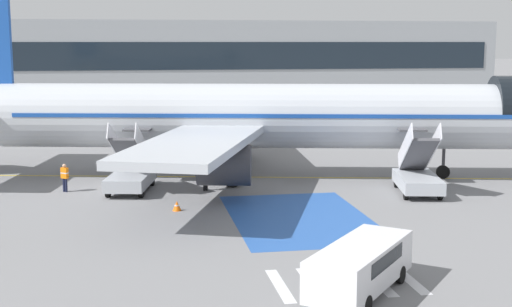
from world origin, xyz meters
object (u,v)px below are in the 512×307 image
boarding_stairs_aft (131,174)px  terminal_building (185,59)px  fuel_tanker (136,119)px  traffic_cone_0 (177,206)px  service_van_1 (360,264)px  ground_crew_0 (65,176)px  ground_crew_1 (205,175)px  airliner (251,116)px  boarding_stairs_forward (418,176)px

boarding_stairs_aft → terminal_building: terminal_building is taller
fuel_tanker → traffic_cone_0: fuel_tanker is taller
fuel_tanker → terminal_building: 49.98m
service_van_1 → terminal_building: 91.50m
service_van_1 → traffic_cone_0: 14.46m
ground_crew_0 → terminal_building: (12.37, 72.22, 4.99)m
ground_crew_1 → traffic_cone_0: size_ratio=3.17×
fuel_tanker → ground_crew_0: (-4.23, -23.09, -0.76)m
traffic_cone_0 → terminal_building: 78.47m
airliner → terminal_building: size_ratio=0.44×
boarding_stairs_aft → fuel_tanker: bearing=100.8°
terminal_building → ground_crew_0: bearing=-99.7°
boarding_stairs_aft → ground_crew_0: bearing=-174.6°
fuel_tanker → traffic_cone_0: bearing=-78.1°
boarding_stairs_forward → traffic_cone_0: bearing=-160.1°
boarding_stairs_forward → ground_crew_0: (-20.00, 3.85, -0.08)m
fuel_tanker → ground_crew_0: fuel_tanker is taller
boarding_stairs_forward → terminal_building: 76.61m
boarding_stairs_aft → ground_crew_1: 4.33m
airliner → traffic_cone_0: 10.63m
boarding_stairs_aft → service_van_1: 20.28m
airliner → traffic_cone_0: airliner is taller
service_van_1 → ground_crew_1: (-3.52, 18.13, -0.12)m
airliner → boarding_stairs_forward: 11.16m
boarding_stairs_aft → service_van_1: boarding_stairs_aft is taller
airliner → ground_crew_0: airliner is taller
boarding_stairs_forward → boarding_stairs_aft: boarding_stairs_forward is taller
fuel_tanker → service_van_1: fuel_tanker is taller
ground_crew_0 → boarding_stairs_aft: bearing=-150.3°
boarding_stairs_aft → terminal_building: 73.32m
airliner → terminal_building: airliner is taller
terminal_building → service_van_1: bearing=-90.5°
boarding_stairs_forward → fuel_tanker: (-15.77, 26.94, 0.68)m
ground_crew_1 → terminal_building: terminal_building is taller
boarding_stairs_aft → fuel_tanker: boarding_stairs_aft is taller
boarding_stairs_aft → service_van_1: (7.81, -18.72, 0.04)m
airliner → ground_crew_0: bearing=-65.0°
fuel_tanker → terminal_building: size_ratio=0.10×
boarding_stairs_aft → ground_crew_1: boarding_stairs_aft is taller
fuel_tanker → traffic_cone_0: (1.87, -28.88, -1.45)m
traffic_cone_0 → boarding_stairs_aft: bearing=113.5°
boarding_stairs_aft → terminal_building: bearing=95.1°
fuel_tanker → ground_crew_1: bearing=-72.8°
fuel_tanker → airliner: bearing=-62.5°
boarding_stairs_forward → boarding_stairs_aft: size_ratio=1.00×
airliner → ground_crew_1: 5.80m
boarding_stairs_aft → service_van_1: bearing=-55.5°
boarding_stairs_aft → terminal_building: (8.59, 72.65, 4.91)m
ground_crew_0 → traffic_cone_0: size_ratio=3.19×
boarding_stairs_forward → ground_crew_1: size_ratio=3.36×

